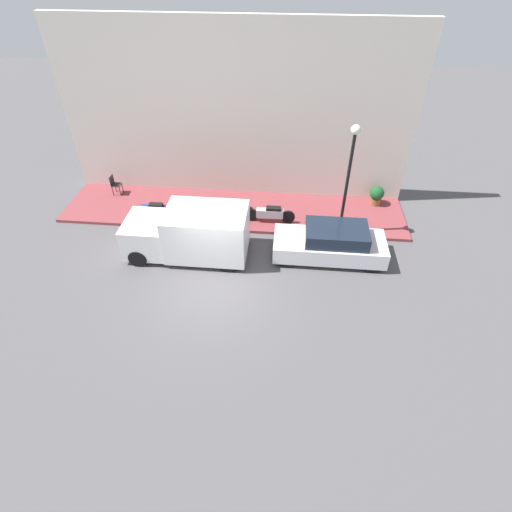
{
  "coord_description": "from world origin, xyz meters",
  "views": [
    {
      "loc": [
        -10.0,
        -2.44,
        9.91
      ],
      "look_at": [
        1.17,
        -1.39,
        0.6
      ],
      "focal_mm": 28.0,
      "sensor_mm": 36.0,
      "label": 1
    }
  ],
  "objects_px": {
    "motorcycle_blue": "(154,212)",
    "potted_plant": "(377,195)",
    "motorcycle_red": "(231,209)",
    "scooter_silver": "(270,214)",
    "streetlamp": "(350,164)",
    "delivery_van": "(189,233)",
    "cafe_chair": "(115,184)",
    "parked_car": "(331,243)"
  },
  "relations": [
    {
      "from": "motorcycle_blue",
      "to": "potted_plant",
      "type": "xyz_separation_m",
      "value": [
        2.23,
        -9.57,
        0.03
      ]
    },
    {
      "from": "motorcycle_red",
      "to": "scooter_silver",
      "type": "height_order",
      "value": "motorcycle_red"
    },
    {
      "from": "motorcycle_red",
      "to": "streetlamp",
      "type": "xyz_separation_m",
      "value": [
        -0.51,
        -4.58,
        2.59
      ]
    },
    {
      "from": "streetlamp",
      "to": "scooter_silver",
      "type": "bearing_deg",
      "value": 81.52
    },
    {
      "from": "delivery_van",
      "to": "streetlamp",
      "type": "bearing_deg",
      "value": -72.41
    },
    {
      "from": "delivery_van",
      "to": "scooter_silver",
      "type": "relative_size",
      "value": 2.17
    },
    {
      "from": "delivery_van",
      "to": "potted_plant",
      "type": "bearing_deg",
      "value": -61.39
    },
    {
      "from": "motorcycle_blue",
      "to": "motorcycle_red",
      "type": "bearing_deg",
      "value": -82.0
    },
    {
      "from": "motorcycle_blue",
      "to": "scooter_silver",
      "type": "xyz_separation_m",
      "value": [
        0.38,
        -4.9,
        -0.04
      ]
    },
    {
      "from": "motorcycle_blue",
      "to": "streetlamp",
      "type": "relative_size",
      "value": 0.43
    },
    {
      "from": "motorcycle_red",
      "to": "potted_plant",
      "type": "bearing_deg",
      "value": -74.3
    },
    {
      "from": "potted_plant",
      "to": "motorcycle_red",
      "type": "bearing_deg",
      "value": 105.7
    },
    {
      "from": "scooter_silver",
      "to": "streetlamp",
      "type": "bearing_deg",
      "value": -98.48
    },
    {
      "from": "delivery_van",
      "to": "motorcycle_blue",
      "type": "bearing_deg",
      "value": 46.04
    },
    {
      "from": "delivery_van",
      "to": "cafe_chair",
      "type": "xyz_separation_m",
      "value": [
        3.92,
        4.44,
        -0.34
      ]
    },
    {
      "from": "scooter_silver",
      "to": "streetlamp",
      "type": "height_order",
      "value": "streetlamp"
    },
    {
      "from": "parked_car",
      "to": "streetlamp",
      "type": "relative_size",
      "value": 0.93
    },
    {
      "from": "potted_plant",
      "to": "scooter_silver",
      "type": "bearing_deg",
      "value": 111.68
    },
    {
      "from": "parked_car",
      "to": "potted_plant",
      "type": "xyz_separation_m",
      "value": [
        3.84,
        -2.23,
        -0.06
      ]
    },
    {
      "from": "cafe_chair",
      "to": "potted_plant",
      "type": "bearing_deg",
      "value": -88.96
    },
    {
      "from": "motorcycle_blue",
      "to": "cafe_chair",
      "type": "relative_size",
      "value": 2.09
    },
    {
      "from": "potted_plant",
      "to": "cafe_chair",
      "type": "distance_m",
      "value": 12.03
    },
    {
      "from": "streetlamp",
      "to": "cafe_chair",
      "type": "distance_m",
      "value": 10.78
    },
    {
      "from": "scooter_silver",
      "to": "delivery_van",
      "type": "bearing_deg",
      "value": 128.0
    },
    {
      "from": "motorcycle_blue",
      "to": "scooter_silver",
      "type": "distance_m",
      "value": 4.92
    },
    {
      "from": "motorcycle_red",
      "to": "potted_plant",
      "type": "relative_size",
      "value": 2.36
    },
    {
      "from": "scooter_silver",
      "to": "cafe_chair",
      "type": "height_order",
      "value": "cafe_chair"
    },
    {
      "from": "delivery_van",
      "to": "motorcycle_blue",
      "type": "distance_m",
      "value": 2.78
    },
    {
      "from": "motorcycle_red",
      "to": "cafe_chair",
      "type": "height_order",
      "value": "cafe_chair"
    },
    {
      "from": "motorcycle_blue",
      "to": "scooter_silver",
      "type": "relative_size",
      "value": 0.91
    },
    {
      "from": "potted_plant",
      "to": "cafe_chair",
      "type": "height_order",
      "value": "cafe_chair"
    },
    {
      "from": "delivery_van",
      "to": "cafe_chair",
      "type": "height_order",
      "value": "delivery_van"
    },
    {
      "from": "parked_car",
      "to": "motorcycle_red",
      "type": "bearing_deg",
      "value": 63.4
    },
    {
      "from": "delivery_van",
      "to": "scooter_silver",
      "type": "height_order",
      "value": "delivery_van"
    },
    {
      "from": "delivery_van",
      "to": "cafe_chair",
      "type": "bearing_deg",
      "value": 48.53
    },
    {
      "from": "parked_car",
      "to": "motorcycle_blue",
      "type": "relative_size",
      "value": 2.18
    },
    {
      "from": "potted_plant",
      "to": "cafe_chair",
      "type": "bearing_deg",
      "value": 91.04
    },
    {
      "from": "motorcycle_blue",
      "to": "cafe_chair",
      "type": "height_order",
      "value": "cafe_chair"
    },
    {
      "from": "delivery_van",
      "to": "motorcycle_red",
      "type": "xyz_separation_m",
      "value": [
        2.36,
        -1.26,
        -0.41
      ]
    },
    {
      "from": "motorcycle_red",
      "to": "parked_car",
      "type": "bearing_deg",
      "value": -116.6
    },
    {
      "from": "delivery_van",
      "to": "cafe_chair",
      "type": "distance_m",
      "value": 5.93
    },
    {
      "from": "motorcycle_blue",
      "to": "potted_plant",
      "type": "height_order",
      "value": "potted_plant"
    }
  ]
}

